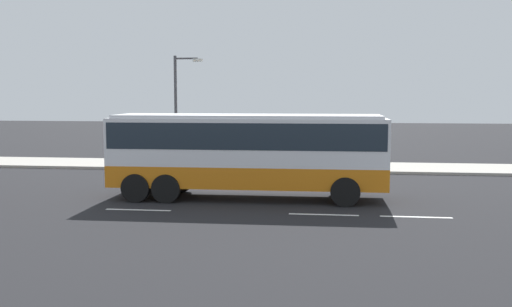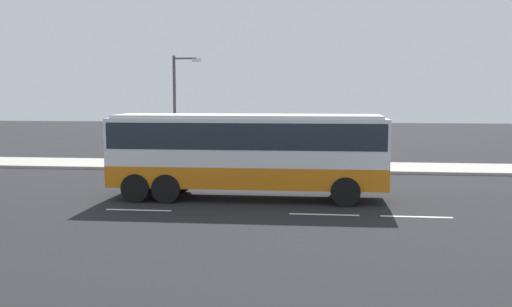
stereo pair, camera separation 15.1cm
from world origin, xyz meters
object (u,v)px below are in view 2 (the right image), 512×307
object	(u,v)px
pedestrian_near_curb	(324,149)
street_lamp	(178,103)
pedestrian_at_crossing	(345,150)
coach_bus	(247,147)

from	to	relation	value
pedestrian_near_curb	street_lamp	size ratio (longest dim) A/B	0.29
pedestrian_near_curb	street_lamp	distance (m)	8.37
pedestrian_near_curb	street_lamp	xyz separation A→B (m)	(-7.96, -0.71, 2.49)
pedestrian_near_curb	pedestrian_at_crossing	bearing A→B (deg)	90.15
coach_bus	pedestrian_near_curb	bearing A→B (deg)	70.40
pedestrian_at_crossing	street_lamp	size ratio (longest dim) A/B	0.28
coach_bus	pedestrian_at_crossing	bearing A→B (deg)	63.90
coach_bus	street_lamp	world-z (taller)	street_lamp
coach_bus	street_lamp	distance (m)	9.67
coach_bus	pedestrian_near_curb	size ratio (longest dim) A/B	6.18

